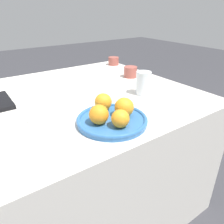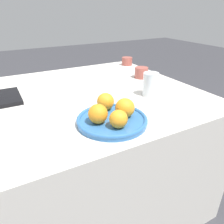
{
  "view_description": "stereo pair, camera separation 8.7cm",
  "coord_description": "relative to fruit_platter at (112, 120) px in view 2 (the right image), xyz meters",
  "views": [
    {
      "loc": [
        -0.4,
        -1.0,
        1.17
      ],
      "look_at": [
        0.05,
        -0.36,
        0.79
      ],
      "focal_mm": 35.0,
      "sensor_mm": 36.0,
      "label": 1
    },
    {
      "loc": [
        -0.33,
        -1.05,
        1.17
      ],
      "look_at": [
        0.05,
        -0.36,
        0.79
      ],
      "focal_mm": 35.0,
      "sensor_mm": 36.0,
      "label": 2
    }
  ],
  "objects": [
    {
      "name": "ground_plane",
      "position": [
        -0.05,
        0.36,
        -0.75
      ],
      "size": [
        12.0,
        12.0,
        0.0
      ],
      "primitive_type": "plane",
      "color": "#38383D"
    },
    {
      "name": "table",
      "position": [
        -0.05,
        0.36,
        -0.38
      ],
      "size": [
        1.36,
        1.09,
        0.74
      ],
      "color": "silver",
      "rests_on": "ground_plane"
    },
    {
      "name": "fruit_platter",
      "position": [
        0.0,
        0.0,
        0.0
      ],
      "size": [
        0.29,
        0.29,
        0.03
      ],
      "color": "#336BAD",
      "rests_on": "table"
    },
    {
      "name": "orange_0",
      "position": [
        -0.06,
        -0.0,
        0.04
      ],
      "size": [
        0.08,
        0.08,
        0.08
      ],
      "color": "orange",
      "rests_on": "fruit_platter"
    },
    {
      "name": "orange_1",
      "position": [
        -0.01,
        -0.07,
        0.04
      ],
      "size": [
        0.07,
        0.07,
        0.07
      ],
      "color": "orange",
      "rests_on": "fruit_platter"
    },
    {
      "name": "orange_2",
      "position": [
        0.02,
        0.09,
        0.04
      ],
      "size": [
        0.08,
        0.08,
        0.08
      ],
      "color": "orange",
      "rests_on": "fruit_platter"
    },
    {
      "name": "orange_3",
      "position": [
        0.06,
        -0.01,
        0.04
      ],
      "size": [
        0.08,
        0.08,
        0.08
      ],
      "color": "orange",
      "rests_on": "fruit_platter"
    },
    {
      "name": "water_glass",
      "position": [
        0.32,
        0.17,
        0.05
      ],
      "size": [
        0.08,
        0.08,
        0.12
      ],
      "color": "silver",
      "rests_on": "table"
    },
    {
      "name": "cup_0",
      "position": [
        0.47,
        0.45,
        0.02
      ],
      "size": [
        0.09,
        0.09,
        0.07
      ],
      "color": "#9E4C42",
      "rests_on": "table"
    },
    {
      "name": "cup_1",
      "position": [
        0.57,
        0.78,
        0.02
      ],
      "size": [
        0.08,
        0.08,
        0.06
      ],
      "color": "#9E4C42",
      "rests_on": "table"
    },
    {
      "name": "napkin",
      "position": [
        -0.22,
        0.26,
        -0.01
      ],
      "size": [
        0.13,
        0.14,
        0.01
      ],
      "color": "white",
      "rests_on": "table"
    }
  ]
}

